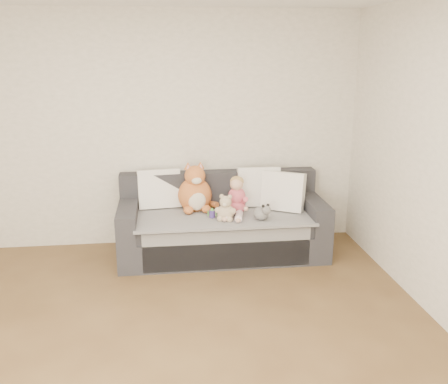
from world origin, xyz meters
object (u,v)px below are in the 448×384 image
sofa (222,226)px  sippy_cup (212,213)px  plush_cat (195,192)px  teddy_bear (226,210)px  toddler (236,199)px

sofa → sippy_cup: (-0.12, -0.19, 0.22)m
sofa → sippy_cup: bearing=-123.8°
plush_cat → sippy_cup: 0.36m
plush_cat → sippy_cup: (0.15, -0.29, -0.15)m
sofa → plush_cat: bearing=159.9°
sippy_cup → teddy_bear: bearing=-35.5°
sofa → sippy_cup: 0.31m
toddler → plush_cat: plush_cat is taller
plush_cat → teddy_bear: (0.28, -0.38, -0.09)m
sofa → teddy_bear: bearing=-88.8°
plush_cat → sofa: bearing=-26.3°
sofa → toddler: 0.38m
sofa → sippy_cup: sofa is taller
teddy_bear → sippy_cup: size_ratio=2.64×
sofa → plush_cat: (-0.28, 0.10, 0.37)m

